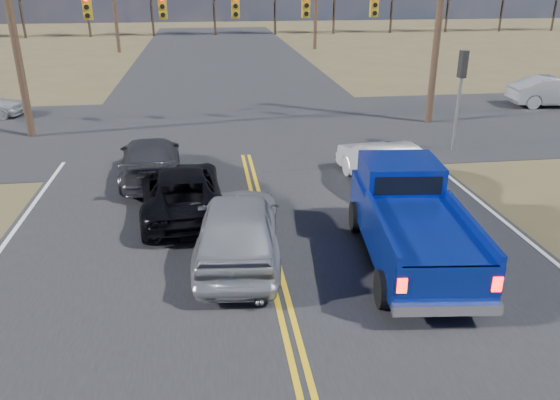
{
  "coord_description": "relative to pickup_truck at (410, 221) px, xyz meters",
  "views": [
    {
      "loc": [
        -1.4,
        -6.21,
        6.5
      ],
      "look_at": [
        0.22,
        5.77,
        1.5
      ],
      "focal_mm": 35.0,
      "sensor_mm": 36.0,
      "label": 1
    }
  ],
  "objects": [
    {
      "name": "road_main",
      "position": [
        -3.29,
        4.84,
        -1.04
      ],
      "size": [
        14.0,
        120.0,
        0.02
      ],
      "primitive_type": "cube",
      "color": "#28282B",
      "rests_on": "ground"
    },
    {
      "name": "road_cross",
      "position": [
        -3.29,
        12.84,
        -1.04
      ],
      "size": [
        120.0,
        12.0,
        0.02
      ],
      "primitive_type": "cube",
      "color": "#28282B",
      "rests_on": "ground"
    },
    {
      "name": "signal_gantry",
      "position": [
        -2.79,
        12.63,
        4.02
      ],
      "size": [
        19.6,
        4.83,
        10.0
      ],
      "color": "#473323",
      "rests_on": "ground"
    },
    {
      "name": "utility_poles",
      "position": [
        -3.29,
        11.84,
        4.19
      ],
      "size": [
        19.6,
        58.32,
        10.0
      ],
      "color": "#473323",
      "rests_on": "ground"
    },
    {
      "name": "pickup_truck",
      "position": [
        0.0,
        0.0,
        0.0
      ],
      "size": [
        2.76,
        5.9,
        2.14
      ],
      "rotation": [
        0.0,
        0.0,
        -0.11
      ],
      "color": "black",
      "rests_on": "ground"
    },
    {
      "name": "silver_suv",
      "position": [
        -4.09,
        0.62,
        -0.19
      ],
      "size": [
        2.48,
        5.17,
        1.71
      ],
      "primitive_type": "imported",
      "rotation": [
        0.0,
        0.0,
        3.05
      ],
      "color": "#98999F",
      "rests_on": "ground"
    },
    {
      "name": "black_suv",
      "position": [
        -5.55,
        3.63,
        -0.34
      ],
      "size": [
        2.79,
        5.26,
        1.41
      ],
      "primitive_type": "imported",
      "rotation": [
        0.0,
        0.0,
        3.23
      ],
      "color": "black",
      "rests_on": "ground"
    },
    {
      "name": "white_car_queue",
      "position": [
        0.93,
        4.84,
        -0.27
      ],
      "size": [
        2.19,
        4.86,
        1.55
      ],
      "primitive_type": "imported",
      "rotation": [
        0.0,
        0.0,
        3.26
      ],
      "color": "white",
      "rests_on": "ground"
    },
    {
      "name": "dgrey_car_queue",
      "position": [
        -6.68,
        6.69,
        -0.33
      ],
      "size": [
        2.32,
        5.02,
        1.42
      ],
      "primitive_type": "imported",
      "rotation": [
        0.0,
        0.0,
        3.21
      ],
      "color": "#37363C",
      "rests_on": "ground"
    },
    {
      "name": "cross_car_east_near",
      "position": [
        13.62,
        15.25,
        -0.27
      ],
      "size": [
        2.13,
        4.85,
        1.55
      ],
      "primitive_type": "imported",
      "rotation": [
        0.0,
        0.0,
        1.47
      ],
      "color": "#A1A4A8",
      "rests_on": "ground"
    }
  ]
}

